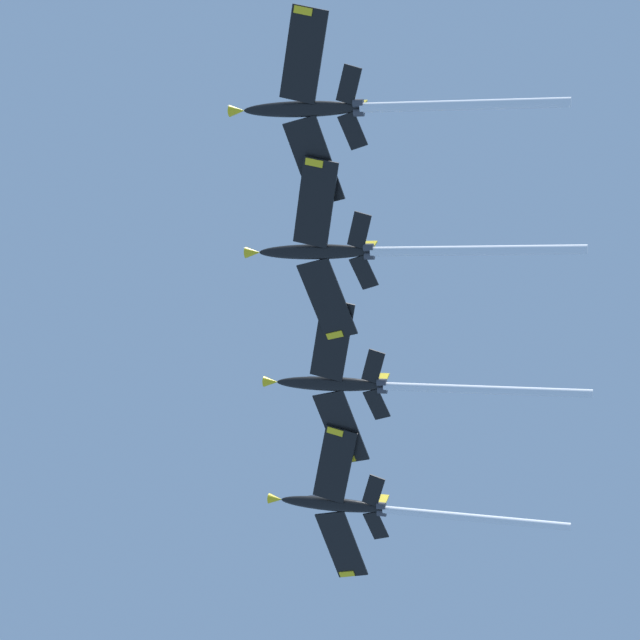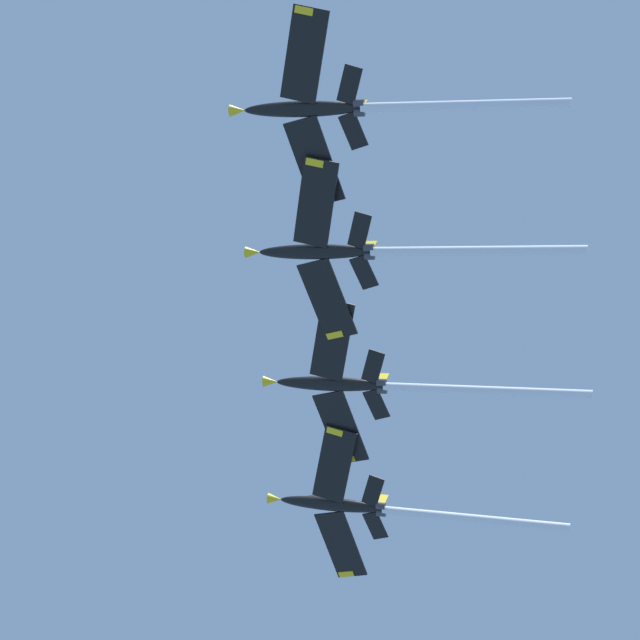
{
  "view_description": "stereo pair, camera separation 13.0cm",
  "coord_description": "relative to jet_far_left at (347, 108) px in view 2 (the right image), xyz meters",
  "views": [
    {
      "loc": [
        32.69,
        -23.54,
        1.64
      ],
      "look_at": [
        -5.05,
        6.08,
        112.5
      ],
      "focal_mm": 64.55,
      "sensor_mm": 36.0,
      "label": 1
    },
    {
      "loc": [
        32.61,
        -23.64,
        1.64
      ],
      "look_at": [
        -5.05,
        6.08,
        112.5
      ],
      "focal_mm": 64.55,
      "sensor_mm": 36.0,
      "label": 2
    }
  ],
  "objects": [
    {
      "name": "jet_far_left",
      "position": [
        0.0,
        0.0,
        0.0
      ],
      "size": [
        24.79,
        25.38,
        10.1
      ],
      "color": "black"
    },
    {
      "name": "jet_inner_right",
      "position": [
        -33.66,
        29.74,
        -0.82
      ],
      "size": [
        24.9,
        25.77,
        10.68
      ],
      "color": "black"
    },
    {
      "name": "jet_centre",
      "position": [
        -21.68,
        20.59,
        -0.48
      ],
      "size": [
        26.02,
        26.53,
        10.39
      ],
      "color": "black"
    },
    {
      "name": "jet_inner_left",
      "position": [
        -10.32,
        10.21,
        -0.91
      ],
      "size": [
        25.99,
        26.12,
        10.61
      ],
      "color": "black"
    }
  ]
}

